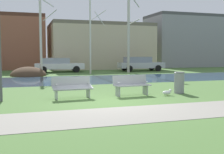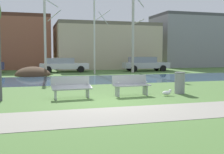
% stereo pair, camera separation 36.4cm
% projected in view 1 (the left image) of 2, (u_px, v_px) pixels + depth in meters
% --- Properties ---
extents(ground_plane, '(120.00, 120.00, 0.00)m').
position_uv_depth(ground_plane, '(70.00, 79.00, 19.82)').
color(ground_plane, '#476B33').
extents(paved_path_strip, '(60.00, 2.26, 0.01)m').
position_uv_depth(paved_path_strip, '(134.00, 114.00, 8.21)').
color(paved_path_strip, gray).
rests_on(paved_path_strip, ground).
extents(river_band, '(80.00, 6.69, 0.01)m').
position_uv_depth(river_band, '(72.00, 80.00, 19.09)').
color(river_band, '#33516B').
rests_on(river_band, ground).
extents(soil_mound, '(2.92, 3.39, 1.49)m').
position_uv_depth(soil_mound, '(28.00, 76.00, 22.88)').
color(soil_mound, '#423021').
rests_on(soil_mound, ground).
extents(bench_left, '(1.64, 0.68, 0.87)m').
position_uv_depth(bench_left, '(72.00, 87.00, 11.10)').
color(bench_left, '#9EA0A3').
rests_on(bench_left, ground).
extents(bench_right, '(1.64, 0.68, 0.87)m').
position_uv_depth(bench_right, '(131.00, 85.00, 11.86)').
color(bench_right, '#9EA0A3').
rests_on(bench_right, ground).
extents(trash_bin, '(0.48, 0.48, 0.97)m').
position_uv_depth(trash_bin, '(179.00, 82.00, 12.57)').
color(trash_bin, gray).
rests_on(trash_bin, ground).
extents(seagull, '(0.48, 0.18, 0.27)m').
position_uv_depth(seagull, '(167.00, 92.00, 11.90)').
color(seagull, white).
rests_on(seagull, ground).
extents(birch_left, '(1.48, 2.48, 7.49)m').
position_uv_depth(birch_left, '(41.00, 29.00, 22.95)').
color(birch_left, beige).
rests_on(birch_left, ground).
extents(birch_center_left, '(1.49, 2.71, 7.05)m').
position_uv_depth(birch_center_left, '(91.00, 33.00, 24.48)').
color(birch_center_left, beige).
rests_on(birch_center_left, ground).
extents(birch_center, '(1.23, 2.19, 8.73)m').
position_uv_depth(birch_center, '(129.00, 27.00, 26.51)').
color(birch_center, '#BCB7A8').
rests_on(birch_center, ground).
extents(parked_sedan_second_white, '(4.83, 2.32, 1.40)m').
position_uv_depth(parked_sedan_second_white, '(58.00, 65.00, 27.15)').
color(parked_sedan_second_white, silver).
rests_on(parked_sedan_second_white, ground).
extents(parked_hatch_third_silver, '(4.83, 2.31, 1.49)m').
position_uv_depth(parked_hatch_third_silver, '(140.00, 64.00, 29.01)').
color(parked_hatch_third_silver, '#B2B5BC').
rests_on(parked_hatch_third_silver, ground).
extents(building_beige_block, '(12.19, 8.86, 5.49)m').
position_uv_depth(building_beige_block, '(98.00, 47.00, 35.38)').
color(building_beige_block, '#BCAD8E').
rests_on(building_beige_block, ground).
extents(building_grey_warehouse, '(11.69, 6.07, 7.20)m').
position_uv_depth(building_grey_warehouse, '(189.00, 41.00, 39.49)').
color(building_grey_warehouse, gray).
rests_on(building_grey_warehouse, ground).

